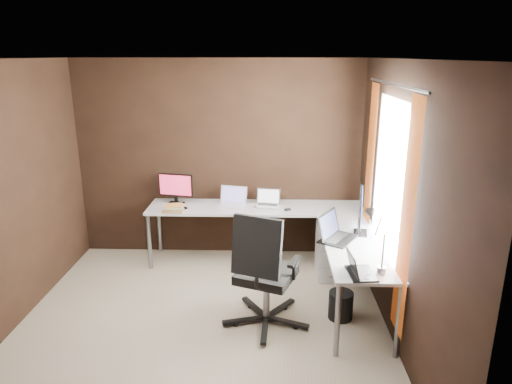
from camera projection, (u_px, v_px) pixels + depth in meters
room at (236, 200)px, 4.12m from camera, size 3.60×3.60×2.50m
desk at (286, 224)px, 5.20m from camera, size 2.65×2.25×0.73m
drawer_pedestal at (335, 251)px, 5.40m from camera, size 0.42×0.50×0.60m
monitor_left at (176, 187)px, 5.69m from camera, size 0.44×0.16×0.39m
monitor_right at (360, 209)px, 4.72m from camera, size 0.18×0.56×0.47m
laptop_white at (232, 201)px, 5.69m from camera, size 0.38×0.31×0.23m
laptop_silver at (268, 202)px, 5.67m from camera, size 0.33×0.26×0.20m
laptop_black_big at (335, 233)px, 4.64m from camera, size 0.46×0.50×0.27m
laptop_black_small at (358, 269)px, 3.89m from camera, size 0.25×0.33×0.21m
book_stack at (174, 208)px, 5.47m from camera, size 0.26×0.22×0.08m
mouse_left at (184, 208)px, 5.54m from camera, size 0.09×0.07×0.03m
mouse_corner at (288, 210)px, 5.48m from camera, size 0.09×0.06×0.03m
desk_lamp at (375, 232)px, 3.89m from camera, size 0.19×0.21×0.56m
office_chair at (265, 292)px, 4.38m from camera, size 0.66×0.70×1.17m
wastebasket at (341, 305)px, 4.54m from camera, size 0.28×0.28×0.28m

